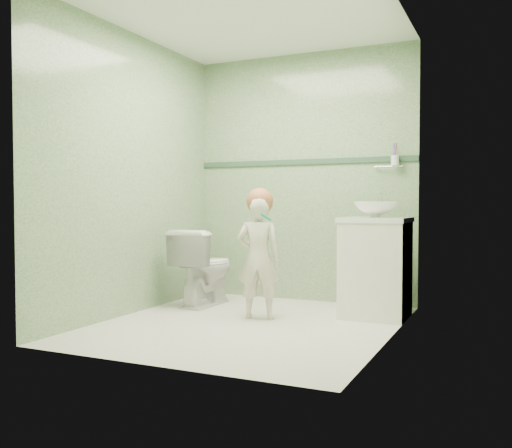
% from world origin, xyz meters
% --- Properties ---
extents(ground, '(2.50, 2.50, 0.00)m').
position_xyz_m(ground, '(0.00, 0.00, 0.00)').
color(ground, silver).
rests_on(ground, ground).
extents(room_shell, '(2.50, 2.54, 2.40)m').
position_xyz_m(room_shell, '(0.00, 0.00, 1.20)').
color(room_shell, '#6B9166').
rests_on(room_shell, ground).
extents(trim_stripe, '(2.20, 0.02, 0.05)m').
position_xyz_m(trim_stripe, '(0.00, 1.24, 1.35)').
color(trim_stripe, '#314F3A').
rests_on(trim_stripe, room_shell).
extents(vanity, '(0.52, 0.50, 0.80)m').
position_xyz_m(vanity, '(0.84, 0.70, 0.40)').
color(vanity, silver).
rests_on(vanity, ground).
extents(counter, '(0.54, 0.52, 0.04)m').
position_xyz_m(counter, '(0.84, 0.70, 0.81)').
color(counter, white).
rests_on(counter, vanity).
extents(basin, '(0.37, 0.37, 0.13)m').
position_xyz_m(basin, '(0.84, 0.70, 0.89)').
color(basin, white).
rests_on(basin, counter).
extents(faucet, '(0.03, 0.13, 0.18)m').
position_xyz_m(faucet, '(0.84, 0.89, 0.97)').
color(faucet, silver).
rests_on(faucet, counter).
extents(cup_holder, '(0.26, 0.07, 0.21)m').
position_xyz_m(cup_holder, '(0.89, 1.18, 1.33)').
color(cup_holder, silver).
rests_on(cup_holder, room_shell).
extents(toilet, '(0.41, 0.70, 0.71)m').
position_xyz_m(toilet, '(-0.74, 0.61, 0.35)').
color(toilet, white).
rests_on(toilet, ground).
extents(toddler, '(0.41, 0.32, 1.00)m').
position_xyz_m(toddler, '(-0.01, 0.23, 0.50)').
color(toddler, beige).
rests_on(toddler, ground).
extents(hair_cap, '(0.22, 0.22, 0.22)m').
position_xyz_m(hair_cap, '(-0.01, 0.26, 0.96)').
color(hair_cap, '#A65D39').
rests_on(hair_cap, toddler).
extents(teal_toothbrush, '(0.11, 0.14, 0.08)m').
position_xyz_m(teal_toothbrush, '(0.09, 0.13, 0.84)').
color(teal_toothbrush, '#0B8668').
rests_on(teal_toothbrush, toddler).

